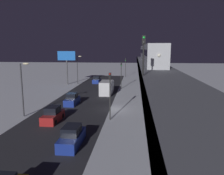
{
  "coord_description": "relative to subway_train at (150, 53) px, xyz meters",
  "views": [
    {
      "loc": [
        -3.46,
        33.92,
        9.49
      ],
      "look_at": [
        1.24,
        -11.1,
        1.58
      ],
      "focal_mm": 35.49,
      "sensor_mm": 36.0,
      "label": 1
    }
  ],
  "objects": [
    {
      "name": "sedan_red",
      "position": [
        13.77,
        19.91,
        -7.81
      ],
      "size": [
        1.91,
        4.55,
        1.97
      ],
      "color": "#A51E1E",
      "rests_on": "ground_plane"
    },
    {
      "name": "ground_plane",
      "position": [
        6.46,
        13.33,
        -8.6
      ],
      "size": [
        240.0,
        240.0,
        0.0
      ],
      "primitive_type": "plane",
      "color": "silver"
    },
    {
      "name": "elevated_railway",
      "position": [
        0.09,
        13.33,
        -2.72
      ],
      "size": [
        5.0,
        89.11,
        6.82
      ],
      "color": "slate",
      "rests_on": "ground_plane"
    },
    {
      "name": "traffic_light_far",
      "position": [
        6.27,
        -28.89,
        -4.4
      ],
      "size": [
        0.32,
        0.44,
        6.4
      ],
      "color": "#2D2D2D",
      "rests_on": "ground_plane"
    },
    {
      "name": "subway_train",
      "position": [
        0.0,
        0.0,
        0.0
      ],
      "size": [
        2.94,
        36.87,
        3.4
      ],
      "color": "#B7BABF",
      "rests_on": "elevated_railway"
    },
    {
      "name": "avenue_asphalt",
      "position": [
        12.37,
        13.33,
        -8.59
      ],
      "size": [
        11.0,
        89.11,
        0.01
      ],
      "primitive_type": "cube",
      "color": "#28282D",
      "rests_on": "ground_plane"
    },
    {
      "name": "sedan_blue_3",
      "position": [
        13.77,
        10.8,
        -7.8
      ],
      "size": [
        1.8,
        4.42,
        1.97
      ],
      "color": "navy",
      "rests_on": "ground_plane"
    },
    {
      "name": "sedan_blue_2",
      "position": [
        9.17,
        26.89,
        -7.8
      ],
      "size": [
        1.8,
        4.74,
        1.97
      ],
      "rotation": [
        0.0,
        0.0,
        3.14
      ],
      "color": "navy",
      "rests_on": "ground_plane"
    },
    {
      "name": "sedan_blue",
      "position": [
        13.77,
        -13.97,
        -7.8
      ],
      "size": [
        1.8,
        4.44,
        1.97
      ],
      "color": "navy",
      "rests_on": "ground_plane"
    },
    {
      "name": "traffic_light_near",
      "position": [
        6.27,
        18.54,
        -4.4
      ],
      "size": [
        0.32,
        0.44,
        6.4
      ],
      "color": "#2D2D2D",
      "rests_on": "ground_plane"
    },
    {
      "name": "street_lamp_far",
      "position": [
        18.44,
        -11.67,
        -3.78
      ],
      "size": [
        1.35,
        0.44,
        7.65
      ],
      "color": "#38383D",
      "rests_on": "ground_plane"
    },
    {
      "name": "rail_signal",
      "position": [
        2.19,
        24.63,
        0.95
      ],
      "size": [
        0.36,
        0.41,
        4.0
      ],
      "color": "black",
      "rests_on": "elevated_railway"
    },
    {
      "name": "traffic_light_mid",
      "position": [
        6.27,
        -5.18,
        -4.4
      ],
      "size": [
        0.32,
        0.44,
        6.4
      ],
      "color": "#2D2D2D",
      "rests_on": "ground_plane"
    },
    {
      "name": "commercial_billboard",
      "position": [
        21.21,
        -10.53,
        -1.77
      ],
      "size": [
        4.8,
        0.36,
        8.9
      ],
      "color": "#4C4C51",
      "rests_on": "ground_plane"
    },
    {
      "name": "street_lamp_near",
      "position": [
        18.44,
        18.33,
        -3.78
      ],
      "size": [
        1.35,
        0.44,
        7.65
      ],
      "color": "#38383D",
      "rests_on": "ground_plane"
    },
    {
      "name": "box_truck",
      "position": [
        8.97,
        0.67,
        -7.25
      ],
      "size": [
        2.4,
        7.4,
        2.8
      ],
      "color": "silver",
      "rests_on": "ground_plane"
    }
  ]
}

